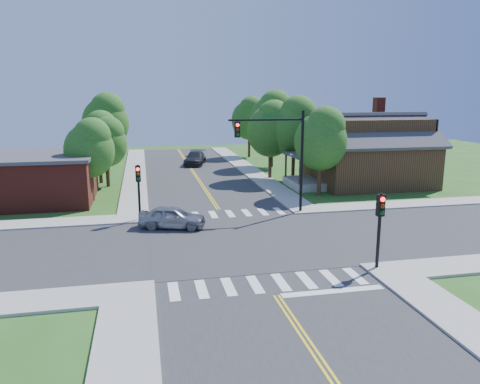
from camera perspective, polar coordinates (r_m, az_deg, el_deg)
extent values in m
plane|color=#29561A|center=(27.03, -0.03, -6.08)|extent=(100.00, 100.00, 0.00)
cube|color=#2D2D30|center=(27.02, -0.03, -6.04)|extent=(10.00, 90.00, 0.04)
cube|color=#2D2D30|center=(27.02, -0.03, -6.03)|extent=(90.00, 10.00, 0.04)
cube|color=#2D2D30|center=(27.03, -0.03, -6.08)|extent=(10.20, 10.20, 0.06)
cube|color=#9E9B93|center=(52.08, 0.89, 2.86)|extent=(2.20, 40.00, 0.14)
cube|color=#9E9B93|center=(50.83, -12.66, 2.34)|extent=(2.20, 40.00, 0.14)
cube|color=white|center=(32.45, -9.60, -3.05)|extent=(0.45, 2.00, 0.01)
cube|color=white|center=(32.51, -7.48, -2.95)|extent=(0.45, 2.00, 0.01)
cube|color=white|center=(32.62, -5.38, -2.85)|extent=(0.45, 2.00, 0.01)
cube|color=white|center=(32.77, -3.29, -2.75)|extent=(0.45, 2.00, 0.01)
cube|color=white|center=(32.96, -1.23, -2.64)|extent=(0.45, 2.00, 0.01)
cube|color=white|center=(33.20, 0.81, -2.54)|extent=(0.45, 2.00, 0.01)
cube|color=white|center=(33.47, 2.82, -2.43)|extent=(0.45, 2.00, 0.01)
cube|color=white|center=(33.79, 4.79, -2.31)|extent=(0.45, 2.00, 0.01)
cube|color=white|center=(20.73, -8.07, -11.90)|extent=(0.45, 2.00, 0.01)
cube|color=white|center=(20.83, -4.70, -11.69)|extent=(0.45, 2.00, 0.01)
cube|color=white|center=(21.00, -1.39, -11.46)|extent=(0.45, 2.00, 0.01)
cube|color=white|center=(21.23, 1.86, -11.19)|extent=(0.45, 2.00, 0.01)
cube|color=white|center=(21.52, 5.02, -10.89)|extent=(0.45, 2.00, 0.01)
cube|color=white|center=(21.88, 8.08, -10.57)|extent=(0.45, 2.00, 0.01)
cube|color=white|center=(22.30, 11.03, -10.24)|extent=(0.45, 2.00, 0.01)
cube|color=white|center=(22.77, 13.86, -9.89)|extent=(0.45, 2.00, 0.01)
cube|color=yellow|center=(52.32, -6.07, 2.81)|extent=(0.10, 37.50, 0.01)
cube|color=yellow|center=(52.34, -5.85, 2.82)|extent=(0.10, 37.50, 0.01)
cube|color=white|center=(20.95, 11.25, -11.89)|extent=(4.60, 0.45, 0.09)
cylinder|color=black|center=(32.95, 7.53, 3.56)|extent=(0.20, 0.20, 7.20)
cylinder|color=black|center=(31.88, 3.22, 8.78)|extent=(5.20, 0.14, 0.14)
cube|color=#19591E|center=(31.92, 3.95, 9.23)|extent=(1.40, 0.04, 0.30)
cube|color=black|center=(31.46, -0.35, 7.62)|extent=(0.34, 0.28, 1.05)
sphere|color=#FF0C0C|center=(31.27, -0.29, 8.17)|extent=(0.22, 0.22, 0.22)
sphere|color=#3F2605|center=(31.29, -0.29, 7.59)|extent=(0.22, 0.22, 0.22)
sphere|color=#05330F|center=(31.32, -0.29, 7.00)|extent=(0.22, 0.22, 0.22)
cylinder|color=black|center=(23.29, 16.57, -4.71)|extent=(0.16, 0.16, 3.80)
cube|color=black|center=(22.95, 16.77, -1.54)|extent=(0.34, 0.28, 1.05)
sphere|color=#FF0C0C|center=(22.74, 17.02, -0.87)|extent=(0.22, 0.22, 0.22)
sphere|color=#3F2605|center=(22.81, 16.97, -1.65)|extent=(0.22, 0.22, 0.22)
sphere|color=#05330F|center=(22.89, 16.92, -2.43)|extent=(0.22, 0.22, 0.22)
cylinder|color=black|center=(31.42, -12.22, -0.18)|extent=(0.16, 0.16, 3.80)
cube|color=black|center=(31.17, -12.32, 2.20)|extent=(0.34, 0.28, 1.05)
sphere|color=#FF0C0C|center=(30.95, -12.35, 2.72)|extent=(0.22, 0.22, 0.22)
sphere|color=#3F2605|center=(31.00, -12.32, 2.14)|extent=(0.22, 0.22, 0.22)
sphere|color=#05330F|center=(31.06, -12.30, 1.56)|extent=(0.22, 0.22, 0.22)
cube|color=#342012|center=(44.81, 15.47, 3.41)|extent=(10.00, 8.00, 4.00)
cube|color=#9E9B93|center=(42.58, 7.79, 1.05)|extent=(2.60, 4.50, 0.70)
cylinder|color=#342012|center=(40.14, 7.31, 2.20)|extent=(0.18, 0.18, 2.50)
cylinder|color=#342012|center=(43.88, 5.61, 3.09)|extent=(0.18, 0.18, 2.50)
cube|color=#38383D|center=(42.16, 7.89, 4.52)|extent=(2.80, 4.80, 0.18)
cube|color=maroon|center=(48.85, 16.33, 5.89)|extent=(0.90, 0.90, 7.11)
cube|color=maroon|center=(39.92, -24.63, 1.35)|extent=(10.00, 8.00, 3.50)
cube|color=#38383D|center=(39.65, -24.86, 3.98)|extent=(10.40, 8.40, 0.25)
cylinder|color=#382314|center=(39.25, 9.63, 1.57)|extent=(0.34, 0.34, 2.74)
ellipsoid|color=#214F17|center=(38.82, 9.80, 6.08)|extent=(4.33, 4.12, 4.77)
sphere|color=#214F17|center=(38.63, 10.39, 7.96)|extent=(3.18, 3.18, 3.18)
cylinder|color=#382314|center=(45.70, 6.50, 3.32)|extent=(0.34, 0.34, 3.04)
ellipsoid|color=#214F17|center=(45.30, 6.60, 7.63)|extent=(4.80, 4.56, 5.28)
sphere|color=#214F17|center=(45.12, 7.09, 9.43)|extent=(3.52, 3.52, 3.52)
cylinder|color=#382314|center=(53.79, 3.90, 4.80)|extent=(0.34, 0.34, 3.24)
ellipsoid|color=#214F17|center=(53.44, 3.96, 8.70)|extent=(5.12, 4.86, 5.63)
sphere|color=#214F17|center=(53.27, 4.36, 10.34)|extent=(3.75, 3.75, 3.75)
cylinder|color=#382314|center=(62.12, 1.12, 5.68)|extent=(0.34, 0.34, 2.96)
ellipsoid|color=#214F17|center=(61.83, 1.14, 8.76)|extent=(4.67, 4.44, 5.14)
sphere|color=#214F17|center=(61.64, 1.46, 10.05)|extent=(3.43, 3.43, 3.43)
cylinder|color=#382314|center=(38.60, -17.62, 0.76)|extent=(0.34, 0.34, 2.44)
ellipsoid|color=#214F17|center=(38.18, -17.88, 4.83)|extent=(3.86, 3.66, 4.24)
sphere|color=#214F17|center=(37.83, -17.57, 6.55)|extent=(2.83, 2.83, 2.83)
cylinder|color=#382314|center=(45.99, -16.64, 2.64)|extent=(0.34, 0.34, 2.54)
ellipsoid|color=#214F17|center=(45.63, -16.86, 6.20)|extent=(4.01, 3.81, 4.42)
sphere|color=#214F17|center=(45.31, -16.59, 7.71)|extent=(2.94, 2.94, 2.94)
cylinder|color=#382314|center=(53.33, -15.85, 4.25)|extent=(0.34, 0.34, 3.15)
ellipsoid|color=#214F17|center=(52.99, -16.07, 8.07)|extent=(4.97, 4.72, 5.46)
sphere|color=#214F17|center=(52.70, -15.85, 9.68)|extent=(3.64, 3.64, 3.64)
cylinder|color=#382314|center=(62.18, -15.39, 5.04)|extent=(0.34, 0.34, 2.49)
ellipsoid|color=#214F17|center=(61.92, -15.54, 7.63)|extent=(3.93, 3.74, 4.33)
sphere|color=#214F17|center=(61.63, -15.33, 8.72)|extent=(2.89, 2.89, 2.89)
cylinder|color=#382314|center=(46.14, 3.68, 3.36)|extent=(0.34, 0.34, 2.88)
ellipsoid|color=#214F17|center=(45.76, 3.73, 7.40)|extent=(4.55, 4.32, 5.00)
sphere|color=#214F17|center=(45.56, 4.19, 9.09)|extent=(3.33, 3.33, 3.33)
cylinder|color=#382314|center=(44.05, -15.82, 2.17)|extent=(0.34, 0.34, 2.37)
ellipsoid|color=#214F17|center=(43.69, -16.02, 5.63)|extent=(3.74, 3.55, 4.11)
sphere|color=#214F17|center=(43.36, -15.73, 7.09)|extent=(2.74, 2.74, 2.74)
imported|color=#A3A4AA|center=(29.70, -8.26, -3.10)|extent=(3.96, 5.09, 1.42)
imported|color=#282A2C|center=(55.39, -5.50, 4.09)|extent=(4.68, 6.29, 1.52)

